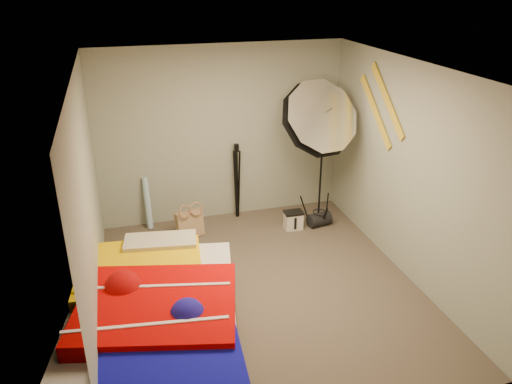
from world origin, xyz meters
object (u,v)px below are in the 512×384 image
object	(u,v)px
camera_case	(293,221)
duffel_bag	(319,219)
photo_umbrella	(317,120)
bed	(155,318)
camera_tripod	(237,176)
tote_bag	(190,224)
wrapping_roll	(148,203)

from	to	relation	value
camera_case	duffel_bag	world-z (taller)	camera_case
camera_case	photo_umbrella	xyz separation A→B (m)	(0.26, -0.06, 1.47)
duffel_bag	photo_umbrella	xyz separation A→B (m)	(-0.13, -0.04, 1.49)
bed	camera_case	bearing A→B (deg)	42.50
duffel_bag	photo_umbrella	world-z (taller)	photo_umbrella
duffel_bag	bed	world-z (taller)	bed
duffel_bag	camera_tripod	distance (m)	1.34
tote_bag	camera_case	distance (m)	1.46
camera_case	duffel_bag	distance (m)	0.39
bed	camera_tripod	distance (m)	2.92
tote_bag	bed	size ratio (longest dim) A/B	0.15
tote_bag	wrapping_roll	distance (m)	0.70
camera_case	duffel_bag	bearing A→B (deg)	-0.87
wrapping_roll	photo_umbrella	bearing A→B (deg)	-17.02
photo_umbrella	tote_bag	bearing A→B (deg)	172.18
wrapping_roll	duffel_bag	size ratio (longest dim) A/B	2.27
camera_case	photo_umbrella	distance (m)	1.49
wrapping_roll	bed	world-z (taller)	wrapping_roll
tote_bag	photo_umbrella	bearing A→B (deg)	-25.55
photo_umbrella	camera_tripod	world-z (taller)	photo_umbrella
tote_bag	duffel_bag	size ratio (longest dim) A/B	1.16
duffel_bag	photo_umbrella	size ratio (longest dim) A/B	0.15
bed	tote_bag	bearing A→B (deg)	72.65
camera_case	photo_umbrella	world-z (taller)	photo_umbrella
tote_bag	wrapping_roll	size ratio (longest dim) A/B	0.51
bed	camera_tripod	bearing A→B (deg)	60.37
wrapping_roll	camera_case	bearing A→B (deg)	-17.55
bed	camera_tripod	size ratio (longest dim) A/B	2.30
tote_bag	camera_tripod	world-z (taller)	camera_tripod
photo_umbrella	camera_tripod	distance (m)	1.48
duffel_bag	bed	size ratio (longest dim) A/B	0.12
tote_bag	camera_case	world-z (taller)	tote_bag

